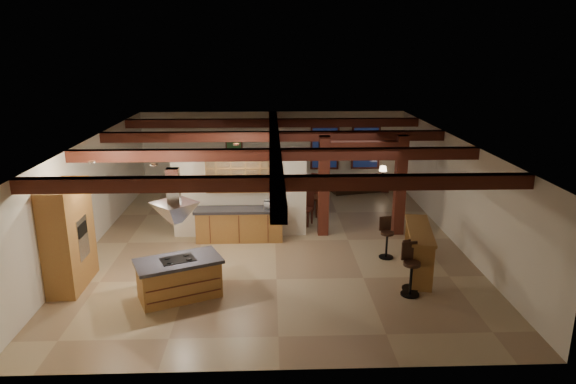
% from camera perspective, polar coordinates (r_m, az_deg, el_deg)
% --- Properties ---
extents(ground, '(12.00, 12.00, 0.00)m').
position_cam_1_polar(ground, '(14.56, -1.43, -5.44)').
color(ground, tan).
rests_on(ground, ground).
extents(room_walls, '(12.00, 12.00, 12.00)m').
position_cam_1_polar(room_walls, '(14.01, -1.48, 1.35)').
color(room_walls, silver).
rests_on(room_walls, ground).
extents(ceiling_beams, '(10.00, 12.00, 0.28)m').
position_cam_1_polar(ceiling_beams, '(13.79, -1.51, 5.29)').
color(ceiling_beams, '#421B10').
rests_on(ceiling_beams, room_walls).
extents(timber_posts, '(2.50, 0.30, 2.90)m').
position_cam_1_polar(timber_posts, '(14.73, 8.27, 1.85)').
color(timber_posts, '#421B10').
rests_on(timber_posts, ground).
extents(partition_wall, '(3.80, 0.18, 2.20)m').
position_cam_1_polar(partition_wall, '(14.70, -5.39, -0.77)').
color(partition_wall, silver).
rests_on(partition_wall, ground).
extents(pantry_cabinet, '(0.67, 1.60, 2.40)m').
position_cam_1_polar(pantry_cabinet, '(12.55, -23.20, -4.53)').
color(pantry_cabinet, olive).
rests_on(pantry_cabinet, ground).
extents(back_counter, '(2.50, 0.66, 0.94)m').
position_cam_1_polar(back_counter, '(14.52, -5.41, -3.57)').
color(back_counter, olive).
rests_on(back_counter, ground).
extents(upper_display_cabinet, '(1.80, 0.36, 0.95)m').
position_cam_1_polar(upper_display_cabinet, '(14.32, -5.50, 1.89)').
color(upper_display_cabinet, olive).
rests_on(upper_display_cabinet, partition_wall).
extents(range_hood, '(1.10, 1.10, 1.40)m').
position_cam_1_polar(range_hood, '(11.06, -12.40, -3.06)').
color(range_hood, silver).
rests_on(range_hood, room_walls).
extents(back_windows, '(2.70, 0.07, 1.70)m').
position_cam_1_polar(back_windows, '(20.07, 6.37, 4.92)').
color(back_windows, '#421B10').
rests_on(back_windows, room_walls).
extents(framed_art, '(0.65, 0.05, 0.85)m').
position_cam_1_polar(framed_art, '(19.87, -6.03, 5.41)').
color(framed_art, '#421B10').
rests_on(framed_art, room_walls).
extents(recessed_cans, '(3.16, 2.46, 0.03)m').
position_cam_1_polar(recessed_cans, '(12.12, -13.51, 3.88)').
color(recessed_cans, silver).
rests_on(recessed_cans, room_walls).
extents(kitchen_island, '(2.03, 1.60, 0.90)m').
position_cam_1_polar(kitchen_island, '(11.55, -12.00, -9.32)').
color(kitchen_island, olive).
rests_on(kitchen_island, ground).
extents(dining_table, '(1.85, 1.06, 0.64)m').
position_cam_1_polar(dining_table, '(16.69, 0.23, -1.44)').
color(dining_table, '#421E10').
rests_on(dining_table, ground).
extents(sofa, '(2.00, 1.16, 0.55)m').
position_cam_1_polar(sofa, '(19.46, 7.59, 0.82)').
color(sofa, black).
rests_on(sofa, ground).
extents(microwave, '(0.42, 0.31, 0.22)m').
position_cam_1_polar(microwave, '(14.32, -1.87, -1.38)').
color(microwave, silver).
rests_on(microwave, back_counter).
extents(bar_counter, '(0.93, 2.23, 1.14)m').
position_cam_1_polar(bar_counter, '(12.71, 14.33, -5.53)').
color(bar_counter, olive).
rests_on(bar_counter, ground).
extents(side_table, '(0.58, 0.58, 0.61)m').
position_cam_1_polar(side_table, '(19.73, 10.44, 1.00)').
color(side_table, '#421B10').
rests_on(side_table, ground).
extents(table_lamp, '(0.29, 0.29, 0.35)m').
position_cam_1_polar(table_lamp, '(19.60, 10.52, 2.56)').
color(table_lamp, black).
rests_on(table_lamp, side_table).
extents(bar_stool_a, '(0.42, 0.43, 1.19)m').
position_cam_1_polar(bar_stool_a, '(11.67, 13.47, -8.32)').
color(bar_stool_a, black).
rests_on(bar_stool_a, ground).
extents(bar_stool_b, '(0.42, 0.43, 1.13)m').
position_cam_1_polar(bar_stool_b, '(11.96, 13.51, -7.88)').
color(bar_stool_b, black).
rests_on(bar_stool_b, ground).
extents(bar_stool_c, '(0.38, 0.39, 1.07)m').
position_cam_1_polar(bar_stool_c, '(13.53, 10.88, -4.98)').
color(bar_stool_c, black).
rests_on(bar_stool_c, ground).
extents(dining_chairs, '(2.64, 2.64, 1.31)m').
position_cam_1_polar(dining_chairs, '(16.59, 0.24, -0.30)').
color(dining_chairs, '#421B10').
rests_on(dining_chairs, ground).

